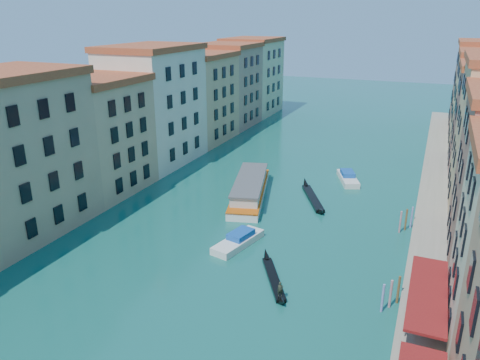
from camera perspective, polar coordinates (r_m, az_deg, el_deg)
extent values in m
cube|color=tan|center=(63.34, -25.95, 2.45)|extent=(12.00, 17.00, 19.00)
cube|color=tan|center=(74.28, -17.03, 4.90)|extent=(12.00, 14.00, 16.50)
cube|color=maroon|center=(72.67, -17.72, 11.58)|extent=(12.80, 14.40, 1.00)
cube|color=beige|center=(86.44, -10.42, 8.63)|extent=(12.00, 18.00, 20.00)
cube|color=maroon|center=(85.11, -10.87, 15.58)|extent=(12.80, 18.40, 1.00)
cube|color=tan|center=(101.07, -5.10, 9.73)|extent=(12.00, 16.00, 17.50)
cube|color=maroon|center=(99.89, -5.26, 14.96)|extent=(12.80, 16.40, 1.00)
cube|color=#A77761|center=(114.74, -1.44, 11.24)|extent=(12.00, 15.00, 18.50)
cube|color=maroon|center=(113.71, -1.49, 16.11)|extent=(12.80, 15.40, 1.00)
cube|color=#CABA8C|center=(129.31, 1.53, 12.32)|extent=(12.00, 17.00, 19.00)
cube|color=maroon|center=(128.41, 1.58, 16.75)|extent=(12.80, 17.40, 1.00)
cube|color=gray|center=(69.84, 22.29, -3.39)|extent=(4.00, 140.00, 1.00)
cube|color=maroon|center=(45.33, 21.94, -12.60)|extent=(3.20, 12.60, 0.25)
cylinder|color=#515254|center=(42.60, 19.51, -16.95)|extent=(0.12, 0.12, 3.00)
cylinder|color=#515254|center=(49.69, 20.26, -11.39)|extent=(0.12, 0.12, 3.00)
cylinder|color=brown|center=(46.25, 16.98, -13.76)|extent=(0.24, 0.24, 3.20)
cylinder|color=brown|center=(47.07, 17.87, -13.23)|extent=(0.24, 0.24, 3.20)
cylinder|color=brown|center=(47.90, 18.72, -12.71)|extent=(0.24, 0.24, 3.20)
cylinder|color=brown|center=(62.17, 18.95, -4.99)|extent=(0.24, 0.24, 3.20)
cylinder|color=brown|center=(63.07, 19.57, -4.70)|extent=(0.24, 0.24, 3.20)
cylinder|color=brown|center=(63.97, 20.17, -4.43)|extent=(0.24, 0.24, 3.20)
cube|color=white|center=(70.56, 1.19, -1.54)|extent=(9.10, 19.45, 1.14)
cube|color=silver|center=(70.13, 1.20, -0.60)|extent=(7.65, 15.66, 1.52)
cube|color=#515254|center=(69.82, 1.20, 0.09)|extent=(8.05, 16.20, 0.24)
cube|color=#C7530B|center=(70.38, 1.20, -1.14)|extent=(9.15, 19.47, 0.24)
cube|color=black|center=(49.55, 4.10, -11.93)|extent=(4.89, 7.57, 0.41)
cone|color=black|center=(53.21, 3.20, -9.08)|extent=(1.61, 1.98, 1.52)
cone|color=black|center=(45.69, 5.19, -14.60)|extent=(1.45, 1.71, 1.34)
imported|color=#292E1F|center=(46.20, 4.94, -13.14)|extent=(0.68, 0.61, 1.56)
cube|color=black|center=(70.12, 8.85, -2.21)|extent=(5.63, 9.55, 0.50)
cone|color=black|center=(75.07, 7.97, -0.32)|extent=(1.91, 2.46, 1.88)
cone|color=black|center=(64.98, 9.91, -3.79)|extent=(1.74, 2.11, 1.66)
cube|color=white|center=(56.12, -0.23, -7.55)|extent=(4.11, 8.02, 0.88)
cube|color=#144EA7|center=(56.17, 0.10, -6.65)|extent=(2.68, 3.65, 0.77)
cube|color=silver|center=(78.86, 13.02, 0.16)|extent=(5.00, 7.87, 0.86)
cube|color=#144EA7|center=(79.11, 12.99, 0.80)|extent=(3.00, 3.72, 0.75)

